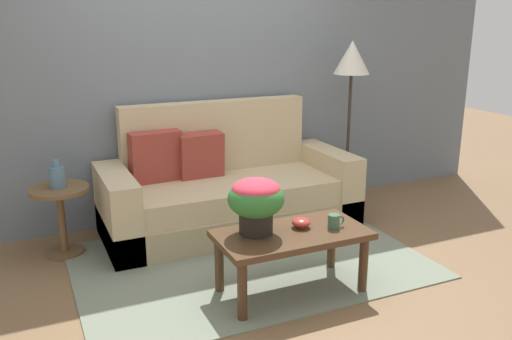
% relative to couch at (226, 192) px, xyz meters
% --- Properties ---
extents(ground_plane, '(14.00, 14.00, 0.00)m').
position_rel_couch_xyz_m(ground_plane, '(-0.10, -0.74, -0.32)').
color(ground_plane, brown).
extents(wall_back, '(6.40, 0.12, 2.71)m').
position_rel_couch_xyz_m(wall_back, '(-0.10, 0.48, 1.03)').
color(wall_back, slate).
rests_on(wall_back, ground).
extents(area_rug, '(2.54, 1.74, 0.01)m').
position_rel_couch_xyz_m(area_rug, '(-0.10, -0.73, -0.32)').
color(area_rug, gray).
rests_on(area_rug, ground).
extents(couch, '(2.15, 0.90, 1.07)m').
position_rel_couch_xyz_m(couch, '(0.00, 0.00, 0.00)').
color(couch, tan).
rests_on(couch, ground).
extents(coffee_table, '(1.00, 0.52, 0.43)m').
position_rel_couch_xyz_m(coffee_table, '(-0.03, -1.27, 0.04)').
color(coffee_table, '#442D1B').
rests_on(coffee_table, ground).
extents(side_table, '(0.45, 0.45, 0.54)m').
position_rel_couch_xyz_m(side_table, '(-1.36, -0.01, 0.05)').
color(side_table, brown).
rests_on(side_table, ground).
extents(floor_lamp, '(0.35, 0.35, 1.58)m').
position_rel_couch_xyz_m(floor_lamp, '(1.28, 0.06, 0.95)').
color(floor_lamp, '#2D2823').
rests_on(floor_lamp, ground).
extents(potted_plant, '(0.37, 0.37, 0.37)m').
position_rel_couch_xyz_m(potted_plant, '(-0.25, -1.20, 0.34)').
color(potted_plant, black).
rests_on(potted_plant, coffee_table).
extents(coffee_mug, '(0.12, 0.08, 0.09)m').
position_rel_couch_xyz_m(coffee_mug, '(0.26, -1.33, 0.16)').
color(coffee_mug, '#3D664C').
rests_on(coffee_mug, coffee_table).
extents(snack_bowl, '(0.13, 0.13, 0.07)m').
position_rel_couch_xyz_m(snack_bowl, '(0.06, -1.23, 0.15)').
color(snack_bowl, '#B2382D').
rests_on(snack_bowl, coffee_table).
extents(table_vase, '(0.12, 0.12, 0.22)m').
position_rel_couch_xyz_m(table_vase, '(-1.36, -0.01, 0.31)').
color(table_vase, slate).
rests_on(table_vase, side_table).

